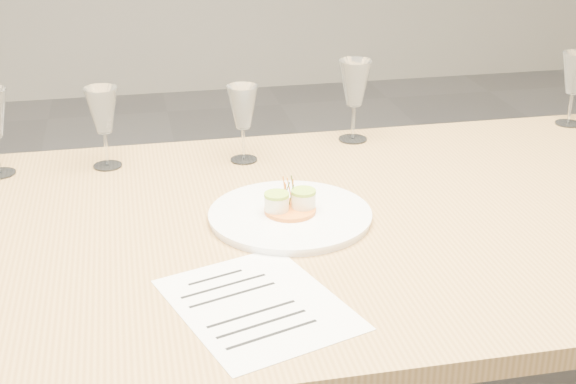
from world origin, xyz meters
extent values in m
cube|color=tan|center=(0.00, 0.00, 0.73)|extent=(2.40, 1.00, 0.04)
cylinder|color=white|center=(0.07, 0.01, 0.76)|extent=(0.31, 0.31, 0.01)
cylinder|color=white|center=(0.07, 0.01, 0.76)|extent=(0.32, 0.32, 0.01)
cylinder|color=orange|center=(0.07, 0.01, 0.77)|extent=(0.10, 0.10, 0.01)
cylinder|color=#F9F2CB|center=(0.04, 0.01, 0.79)|extent=(0.05, 0.05, 0.03)
cylinder|color=#F9F2CB|center=(0.10, 0.01, 0.79)|extent=(0.05, 0.05, 0.03)
cylinder|color=#A0C536|center=(0.04, 0.01, 0.81)|extent=(0.05, 0.05, 0.01)
cylinder|color=#A0C536|center=(0.10, 0.01, 0.81)|extent=(0.05, 0.05, 0.01)
cylinder|color=#BFBF66|center=(0.13, -0.04, 0.76)|extent=(0.05, 0.05, 0.00)
cube|color=white|center=(-0.05, -0.29, 0.75)|extent=(0.33, 0.37, 0.00)
cube|color=black|center=(-0.10, -0.19, 0.75)|extent=(0.10, 0.04, 0.00)
cube|color=black|center=(-0.09, -0.22, 0.75)|extent=(0.15, 0.05, 0.00)
cube|color=black|center=(-0.08, -0.25, 0.75)|extent=(0.15, 0.05, 0.00)
cube|color=black|center=(-0.06, -0.32, 0.75)|extent=(0.15, 0.05, 0.00)
cube|color=black|center=(-0.05, -0.35, 0.75)|extent=(0.15, 0.05, 0.00)
cube|color=black|center=(-0.04, -0.38, 0.75)|extent=(0.15, 0.05, 0.00)
cylinder|color=white|center=(-0.51, 0.37, 0.75)|extent=(0.07, 0.07, 0.00)
cylinder|color=white|center=(-0.28, 0.37, 0.75)|extent=(0.07, 0.07, 0.00)
cylinder|color=white|center=(-0.28, 0.37, 0.79)|extent=(0.01, 0.01, 0.08)
cone|color=white|center=(-0.28, 0.37, 0.88)|extent=(0.07, 0.07, 0.10)
cylinder|color=white|center=(0.03, 0.34, 0.75)|extent=(0.06, 0.06, 0.00)
cylinder|color=white|center=(0.03, 0.34, 0.79)|extent=(0.01, 0.01, 0.08)
cone|color=white|center=(0.03, 0.34, 0.88)|extent=(0.07, 0.07, 0.10)
cylinder|color=white|center=(0.32, 0.43, 0.75)|extent=(0.07, 0.07, 0.00)
cylinder|color=white|center=(0.32, 0.43, 0.80)|extent=(0.01, 0.01, 0.09)
cone|color=white|center=(0.32, 0.43, 0.90)|extent=(0.08, 0.08, 0.11)
cylinder|color=white|center=(0.90, 0.43, 0.75)|extent=(0.07, 0.07, 0.00)
cylinder|color=white|center=(0.90, 0.43, 0.79)|extent=(0.01, 0.01, 0.08)
cone|color=white|center=(0.90, 0.43, 0.89)|extent=(0.08, 0.08, 0.10)
camera|label=1|loc=(-0.22, -1.37, 1.42)|focal=50.00mm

